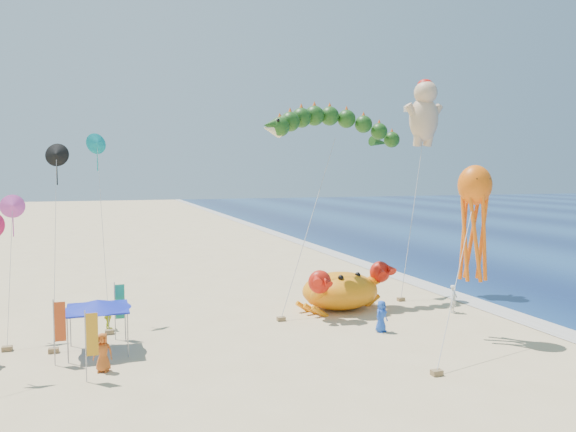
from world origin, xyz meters
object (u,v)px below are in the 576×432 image
object	(u,v)px
cherub_kite	(424,111)
octopus_kite	(474,214)
dragon_kite	(333,130)
canopy_blue	(98,305)
crab_inflatable	(341,289)

from	to	relation	value
cherub_kite	octopus_kite	world-z (taller)	cherub_kite
dragon_kite	octopus_kite	distance (m)	12.22
cherub_kite	octopus_kite	distance (m)	14.25
cherub_kite	dragon_kite	bearing A→B (deg)	-170.01
canopy_blue	cherub_kite	bearing A→B (deg)	18.04
canopy_blue	dragon_kite	bearing A→B (deg)	21.96
octopus_kite	cherub_kite	bearing A→B (deg)	70.63
cherub_kite	octopus_kite	size ratio (longest dim) A/B	1.69
crab_inflatable	dragon_kite	xyz separation A→B (m)	(0.29, 2.14, 10.72)
crab_inflatable	canopy_blue	size ratio (longest dim) A/B	2.12
dragon_kite	canopy_blue	bearing A→B (deg)	-158.04
crab_inflatable	dragon_kite	world-z (taller)	dragon_kite
cherub_kite	canopy_blue	distance (m)	27.53
cherub_kite	octopus_kite	xyz separation A→B (m)	(-4.13, -11.74, -6.93)
cherub_kite	canopy_blue	size ratio (longest dim) A/B	4.88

